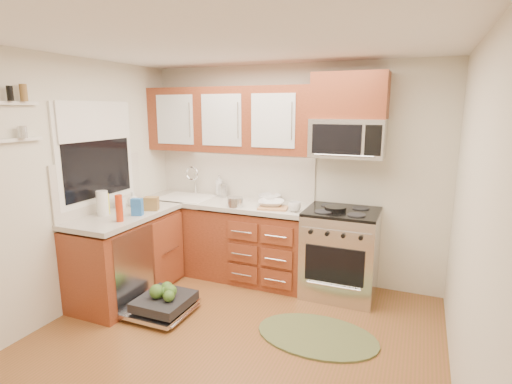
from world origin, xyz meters
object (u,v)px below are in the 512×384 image
at_px(upper_cabinets, 228,120).
at_px(skillet, 335,209).
at_px(cup, 295,207).
at_px(sink, 186,207).
at_px(bowl_a, 271,204).
at_px(bowl_b, 270,198).
at_px(range, 340,253).
at_px(microwave, 348,138).
at_px(rug, 317,336).
at_px(paper_towel_roll, 102,203).
at_px(dishwasher, 161,305).
at_px(stock_pot, 235,202).
at_px(cutting_board, 273,208).

relative_size(upper_cabinets, skillet, 9.06).
bearing_deg(upper_cabinets, cup, -17.85).
bearing_deg(skillet, sink, 179.12).
distance_m(bowl_a, bowl_b, 0.25).
height_order(bowl_b, cup, cup).
relative_size(upper_cabinets, range, 2.16).
bearing_deg(microwave, sink, -176.15).
height_order(rug, skillet, skillet).
relative_size(upper_cabinets, rug, 1.88).
bearing_deg(rug, range, 89.46).
xyz_separation_m(range, microwave, (0.00, 0.12, 1.23)).
bearing_deg(paper_towel_roll, dishwasher, -5.91).
bearing_deg(microwave, rug, -90.48).
height_order(microwave, sink, microwave).
distance_m(range, sink, 1.96).
height_order(upper_cabinets, bowl_b, upper_cabinets).
bearing_deg(range, bowl_b, 169.16).
bearing_deg(skillet, cup, -164.54).
xyz_separation_m(upper_cabinets, stock_pot, (0.25, -0.35, -0.90)).
height_order(upper_cabinets, cutting_board, upper_cabinets).
bearing_deg(cup, range, 17.67).
bearing_deg(cup, rug, -58.96).
xyz_separation_m(rug, stock_pot, (-1.15, 0.73, 0.97)).
bearing_deg(upper_cabinets, cutting_board, -22.83).
xyz_separation_m(range, dishwasher, (-1.54, -1.13, -0.38)).
height_order(range, paper_towel_roll, paper_towel_roll).
distance_m(microwave, bowl_b, 1.15).
relative_size(range, bowl_a, 3.25).
relative_size(sink, bowl_a, 2.12).
height_order(microwave, skillet, microwave).
height_order(upper_cabinets, paper_towel_roll, upper_cabinets).
bearing_deg(bowl_b, sink, -170.20).
xyz_separation_m(paper_towel_roll, cup, (1.78, 0.90, -0.07)).
relative_size(microwave, bowl_b, 2.82).
bearing_deg(bowl_b, bowl_a, -65.33).
bearing_deg(sink, bowl_a, -2.16).
height_order(microwave, dishwasher, microwave).
distance_m(range, bowl_b, 1.03).
bearing_deg(sink, range, 0.30).
height_order(stock_pot, paper_towel_roll, paper_towel_roll).
bearing_deg(cutting_board, rug, -47.80).
xyz_separation_m(sink, cutting_board, (1.20, -0.13, 0.14)).
distance_m(microwave, skillet, 0.75).
bearing_deg(rug, bowl_a, 131.33).
height_order(microwave, rug, microwave).
bearing_deg(skillet, stock_pot, -171.08).
height_order(skillet, cup, cup).
bearing_deg(dishwasher, stock_pot, 67.48).
bearing_deg(range, skillet, -149.88).
distance_m(dishwasher, cup, 1.69).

